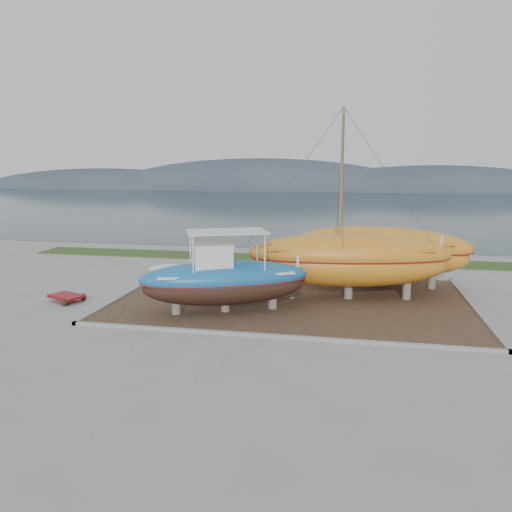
% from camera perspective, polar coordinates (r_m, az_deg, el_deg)
% --- Properties ---
extents(ground, '(140.00, 140.00, 0.00)m').
position_cam_1_polar(ground, '(22.97, 2.98, -7.61)').
color(ground, gray).
rests_on(ground, ground).
extents(dirt_patch, '(18.00, 12.00, 0.06)m').
position_cam_1_polar(dirt_patch, '(26.76, 4.19, -4.94)').
color(dirt_patch, '#422D1E').
rests_on(dirt_patch, ground).
extents(curb_frame, '(18.60, 12.60, 0.15)m').
position_cam_1_polar(curb_frame, '(26.75, 4.19, -4.84)').
color(curb_frame, gray).
rests_on(curb_frame, ground).
extents(grass_strip, '(44.00, 3.00, 0.08)m').
position_cam_1_polar(grass_strip, '(37.92, 6.28, -0.39)').
color(grass_strip, '#284219').
rests_on(grass_strip, ground).
extents(sea, '(260.00, 100.00, 0.04)m').
position_cam_1_polar(sea, '(91.96, 9.17, 5.84)').
color(sea, '#192E32').
rests_on(sea, ground).
extents(mountain_ridge, '(200.00, 36.00, 20.00)m').
position_cam_1_polar(mountain_ridge, '(146.84, 9.92, 7.47)').
color(mountain_ridge, '#333D49').
rests_on(mountain_ridge, ground).
extents(blue_caique, '(8.55, 5.48, 3.94)m').
position_cam_1_polar(blue_caique, '(24.04, -3.56, -1.78)').
color(blue_caique, '#1B65A7').
rests_on(blue_caique, dirt_patch).
extents(white_dinghy, '(4.28, 2.02, 1.24)m').
position_cam_1_polar(white_dinghy, '(29.63, -8.55, -2.22)').
color(white_dinghy, silver).
rests_on(white_dinghy, dirt_patch).
extents(orange_sailboat, '(11.01, 4.72, 9.90)m').
position_cam_1_polar(orange_sailboat, '(26.36, 10.83, 5.68)').
color(orange_sailboat, orange).
rests_on(orange_sailboat, dirt_patch).
extents(orange_bare_hull, '(10.61, 4.41, 3.37)m').
position_cam_1_polar(orange_bare_hull, '(30.29, 13.96, -0.08)').
color(orange_bare_hull, orange).
rests_on(orange_bare_hull, dirt_patch).
extents(red_trailer, '(2.95, 2.19, 0.38)m').
position_cam_1_polar(red_trailer, '(28.06, -20.83, -4.54)').
color(red_trailer, maroon).
rests_on(red_trailer, ground).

